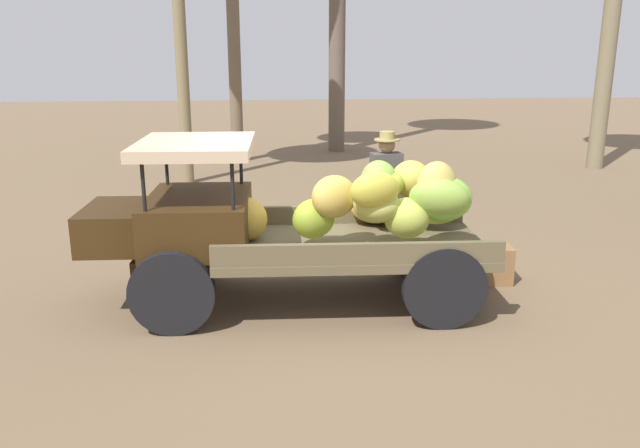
# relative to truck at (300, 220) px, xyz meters

# --- Properties ---
(ground_plane) EXTENTS (60.00, 60.00, 0.00)m
(ground_plane) POSITION_rel_truck_xyz_m (-0.23, -0.26, -0.98)
(ground_plane) COLOR brown
(truck) EXTENTS (4.53, 1.89, 1.88)m
(truck) POSITION_rel_truck_xyz_m (0.00, 0.00, 0.00)
(truck) COLOR #36220E
(truck) RESTS_ON ground
(farmer) EXTENTS (0.52, 0.48, 1.79)m
(farmer) POSITION_rel_truck_xyz_m (-1.24, -1.33, 0.04)
(farmer) COLOR #545471
(farmer) RESTS_ON ground
(wooden_crate) EXTENTS (0.56, 0.42, 0.47)m
(wooden_crate) POSITION_rel_truck_xyz_m (-2.39, -0.40, -0.74)
(wooden_crate) COLOR olive
(wooden_crate) RESTS_ON ground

